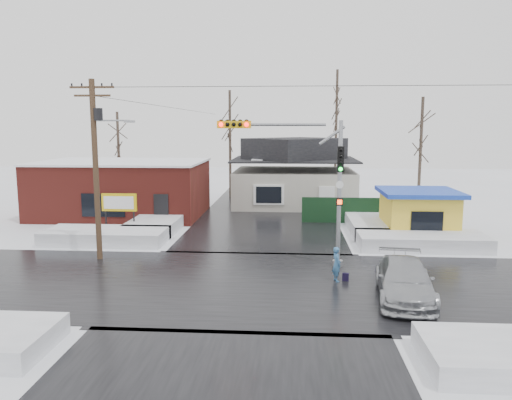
# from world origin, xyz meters

# --- Properties ---
(ground) EXTENTS (120.00, 120.00, 0.00)m
(ground) POSITION_xyz_m (0.00, 0.00, 0.00)
(ground) COLOR white
(ground) RESTS_ON ground
(road_ns) EXTENTS (10.00, 120.00, 0.02)m
(road_ns) POSITION_xyz_m (0.00, 0.00, 0.01)
(road_ns) COLOR black
(road_ns) RESTS_ON ground
(road_ew) EXTENTS (120.00, 10.00, 0.02)m
(road_ew) POSITION_xyz_m (0.00, 0.00, 0.01)
(road_ew) COLOR black
(road_ew) RESTS_ON ground
(snowbank_nw) EXTENTS (7.00, 3.00, 0.80)m
(snowbank_nw) POSITION_xyz_m (-9.00, 7.00, 0.40)
(snowbank_nw) COLOR white
(snowbank_nw) RESTS_ON ground
(snowbank_ne) EXTENTS (7.00, 3.00, 0.80)m
(snowbank_ne) POSITION_xyz_m (9.00, 7.00, 0.40)
(snowbank_ne) COLOR white
(snowbank_ne) RESTS_ON ground
(snowbank_nside_w) EXTENTS (3.00, 8.00, 0.80)m
(snowbank_nside_w) POSITION_xyz_m (-7.00, 12.00, 0.40)
(snowbank_nside_w) COLOR white
(snowbank_nside_w) RESTS_ON ground
(snowbank_nside_e) EXTENTS (3.00, 8.00, 0.80)m
(snowbank_nside_e) POSITION_xyz_m (7.00, 12.00, 0.40)
(snowbank_nside_e) COLOR white
(snowbank_nside_e) RESTS_ON ground
(traffic_signal) EXTENTS (6.05, 0.68, 7.00)m
(traffic_signal) POSITION_xyz_m (2.43, 2.97, 4.54)
(traffic_signal) COLOR gray
(traffic_signal) RESTS_ON ground
(utility_pole) EXTENTS (3.15, 0.44, 9.00)m
(utility_pole) POSITION_xyz_m (-7.93, 3.50, 5.11)
(utility_pole) COLOR #382619
(utility_pole) RESTS_ON ground
(brick_building) EXTENTS (12.20, 8.20, 4.12)m
(brick_building) POSITION_xyz_m (-11.00, 15.99, 2.08)
(brick_building) COLOR maroon
(brick_building) RESTS_ON ground
(marquee_sign) EXTENTS (2.20, 0.21, 2.55)m
(marquee_sign) POSITION_xyz_m (-9.00, 9.49, 1.92)
(marquee_sign) COLOR black
(marquee_sign) RESTS_ON ground
(house) EXTENTS (10.40, 8.40, 5.76)m
(house) POSITION_xyz_m (2.00, 22.00, 2.62)
(house) COLOR #BAB7A8
(house) RESTS_ON ground
(kiosk) EXTENTS (4.60, 4.60, 2.88)m
(kiosk) POSITION_xyz_m (9.50, 9.99, 1.46)
(kiosk) COLOR yellow
(kiosk) RESTS_ON ground
(fence) EXTENTS (8.00, 0.12, 1.80)m
(fence) POSITION_xyz_m (6.50, 14.00, 0.90)
(fence) COLOR black
(fence) RESTS_ON ground
(tree_far_left) EXTENTS (3.00, 3.00, 10.00)m
(tree_far_left) POSITION_xyz_m (-4.00, 26.00, 7.95)
(tree_far_left) COLOR #332821
(tree_far_left) RESTS_ON ground
(tree_far_mid) EXTENTS (3.00, 3.00, 12.00)m
(tree_far_mid) POSITION_xyz_m (6.00, 28.00, 9.54)
(tree_far_mid) COLOR #332821
(tree_far_mid) RESTS_ON ground
(tree_far_right) EXTENTS (3.00, 3.00, 9.00)m
(tree_far_right) POSITION_xyz_m (12.00, 20.00, 7.16)
(tree_far_right) COLOR #332821
(tree_far_right) RESTS_ON ground
(tree_far_west) EXTENTS (3.00, 3.00, 8.00)m
(tree_far_west) POSITION_xyz_m (-14.00, 24.00, 6.36)
(tree_far_west) COLOR #332821
(tree_far_west) RESTS_ON ground
(pedestrian) EXTENTS (0.52, 0.64, 1.53)m
(pedestrian) POSITION_xyz_m (3.72, 0.59, 0.77)
(pedestrian) COLOR teal
(pedestrian) RESTS_ON ground
(car) EXTENTS (2.68, 5.34, 1.49)m
(car) POSITION_xyz_m (6.18, -1.45, 0.74)
(car) COLOR #AAADB1
(car) RESTS_ON ground
(shopping_bag) EXTENTS (0.29, 0.16, 0.35)m
(shopping_bag) POSITION_xyz_m (4.13, 0.65, 0.17)
(shopping_bag) COLOR black
(shopping_bag) RESTS_ON ground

